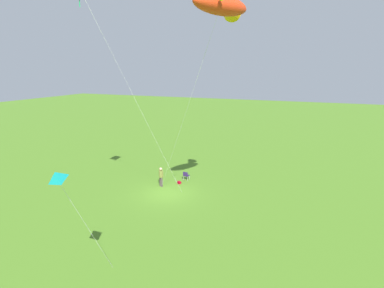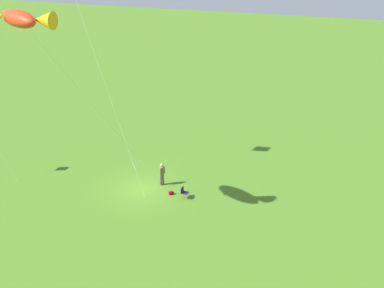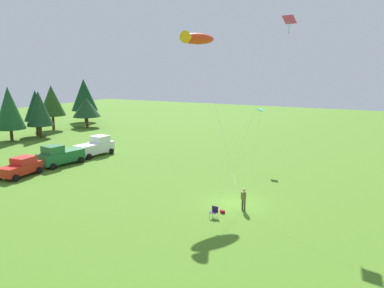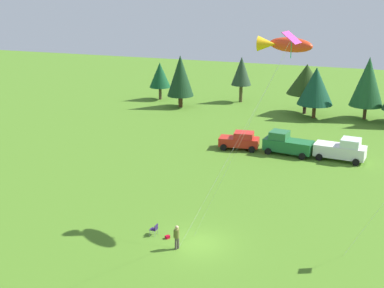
{
  "view_description": "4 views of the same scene",
  "coord_description": "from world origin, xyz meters",
  "views": [
    {
      "loc": [
        20.63,
        10.58,
        10.04
      ],
      "look_at": [
        -3.67,
        0.72,
        3.45
      ],
      "focal_mm": 28.0,
      "sensor_mm": 36.0,
      "label": 1
    },
    {
      "loc": [
        -14.68,
        32.11,
        18.6
      ],
      "look_at": [
        -4.17,
        0.67,
        4.49
      ],
      "focal_mm": 50.0,
      "sensor_mm": 36.0,
      "label": 2
    },
    {
      "loc": [
        -26.66,
        -10.06,
        10.49
      ],
      "look_at": [
        -3.51,
        1.97,
        5.26
      ],
      "focal_mm": 35.0,
      "sensor_mm": 36.0,
      "label": 3
    },
    {
      "loc": [
        10.44,
        -31.57,
        17.74
      ],
      "look_at": [
        -1.47,
        2.81,
        6.26
      ],
      "focal_mm": 50.0,
      "sensor_mm": 36.0,
      "label": 4
    }
  ],
  "objects": [
    {
      "name": "backpack_on_grass",
      "position": [
        -2.34,
        0.02,
        0.11
      ],
      "size": [
        0.36,
        0.39,
        0.22
      ],
      "primitive_type": "cube",
      "rotation": [
        0.0,
        0.0,
        4.14
      ],
      "color": "#A3051A",
      "rests_on": "ground"
    },
    {
      "name": "kite_delta_teal",
      "position": [
        12.91,
        2.03,
        6.2
      ],
      "size": [
        3.84,
        1.12,
        6.46
      ],
      "color": "#0F8E8A",
      "rests_on": "ground"
    },
    {
      "name": "folding_chair",
      "position": [
        -3.4,
        0.23,
        0.49
      ],
      "size": [
        0.52,
        0.52,
        0.82
      ],
      "rotation": [
        0.0,
        0.0,
        3.07
      ],
      "color": "#28194A",
      "rests_on": "ground"
    },
    {
      "name": "person_kite_flyer",
      "position": [
        -1.17,
        -1.2,
        1.02
      ],
      "size": [
        0.45,
        0.5,
        1.74
      ],
      "rotation": [
        0.0,
        0.0,
        2.73
      ],
      "color": "#4B3E3F",
      "rests_on": "ground"
    },
    {
      "name": "kite_large_fish",
      "position": [
        4.3,
        5.72,
        13.2
      ],
      "size": [
        7.7,
        8.29,
        13.73
      ],
      "color": "red",
      "rests_on": "ground"
    },
    {
      "name": "ground_plane",
      "position": [
        0.0,
        0.0,
        0.0
      ],
      "size": [
        160.0,
        160.0,
        0.0
      ],
      "primitive_type": "plane",
      "color": "#4A7821"
    }
  ]
}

